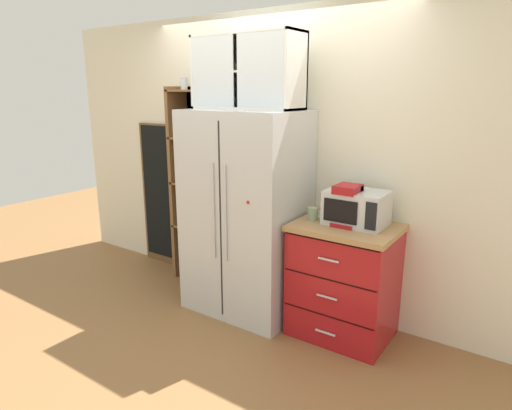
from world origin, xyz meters
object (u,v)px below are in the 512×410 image
microwave (357,208)px  bottle_cobalt (349,210)px  chalkboard_menu (163,195)px  coffee_maker (348,205)px  refrigerator (246,213)px  mug_sage (313,214)px  bottle_amber (353,208)px

microwave → bottle_cobalt: bearing=-157.5°
chalkboard_menu → coffee_maker: bearing=-6.6°
refrigerator → bottle_cobalt: bearing=5.5°
refrigerator → microwave: 0.96m
mug_sage → bottle_cobalt: (0.27, 0.06, 0.06)m
coffee_maker → bottle_cobalt: coffee_maker is taller
bottle_amber → coffee_maker: bearing=-90.0°
refrigerator → coffee_maker: 0.91m
coffee_maker → mug_sage: coffee_maker is taller
refrigerator → coffee_maker: (0.89, 0.07, 0.19)m
microwave → chalkboard_menu: chalkboard_menu is taller
microwave → mug_sage: (-0.32, -0.08, -0.08)m
chalkboard_menu → bottle_cobalt: bearing=-6.0°
bottle_amber → chalkboard_menu: size_ratio=0.17×
mug_sage → bottle_amber: size_ratio=0.44×
refrigerator → coffee_maker: bearing=4.2°
refrigerator → chalkboard_menu: bearing=166.5°
bottle_cobalt → chalkboard_menu: 2.26m
mug_sage → bottle_amber: bottle_amber is taller
bottle_cobalt → microwave: bearing=22.5°
bottle_amber → chalkboard_menu: bearing=175.6°
mug_sage → bottle_cobalt: size_ratio=0.44×
mug_sage → bottle_amber: bearing=24.7°
refrigerator → mug_sage: bearing=2.6°
chalkboard_menu → microwave: bearing=-5.4°
refrigerator → bottle_amber: 0.92m
microwave → coffee_maker: (-0.05, -0.04, 0.03)m
coffee_maker → bottle_amber: 0.10m
refrigerator → coffee_maker: size_ratio=5.61×
bottle_amber → bottle_cobalt: size_ratio=0.99×
coffee_maker → bottle_cobalt: (-0.00, 0.02, -0.04)m
mug_sage → chalkboard_menu: 2.00m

